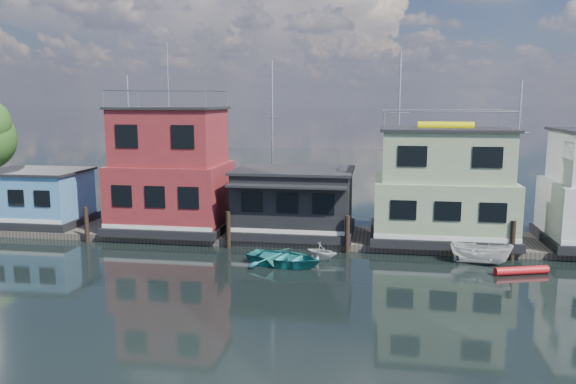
% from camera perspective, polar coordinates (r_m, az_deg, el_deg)
% --- Properties ---
extents(ground, '(160.00, 160.00, 0.00)m').
position_cam_1_polar(ground, '(24.21, -2.49, -11.65)').
color(ground, black).
rests_on(ground, ground).
extents(dock, '(48.00, 5.00, 0.40)m').
position_cam_1_polar(dock, '(35.47, 1.40, -4.51)').
color(dock, '#595147').
rests_on(dock, ground).
extents(houseboat_blue, '(6.40, 4.90, 3.66)m').
position_cam_1_polar(houseboat_blue, '(41.44, -24.08, -0.48)').
color(houseboat_blue, black).
rests_on(houseboat_blue, dock).
extents(houseboat_red, '(7.40, 5.90, 11.86)m').
position_cam_1_polar(houseboat_red, '(36.84, -11.80, 2.00)').
color(houseboat_red, black).
rests_on(houseboat_red, dock).
extents(houseboat_dark, '(7.40, 6.10, 4.06)m').
position_cam_1_polar(houseboat_dark, '(35.06, 0.60, -0.96)').
color(houseboat_dark, black).
rests_on(houseboat_dark, dock).
extents(houseboat_green, '(8.40, 5.90, 7.03)m').
position_cam_1_polar(houseboat_green, '(34.74, 15.46, 0.50)').
color(houseboat_green, black).
rests_on(houseboat_green, dock).
extents(pilings, '(42.28, 0.28, 2.20)m').
position_cam_1_polar(pilings, '(32.61, 0.17, -4.10)').
color(pilings, '#2D2116').
rests_on(pilings, ground).
extents(background_masts, '(36.40, 0.16, 12.00)m').
position_cam_1_polar(background_masts, '(40.26, 9.34, 4.74)').
color(background_masts, silver).
rests_on(background_masts, ground).
extents(motorboat, '(3.40, 2.00, 1.23)m').
position_cam_1_polar(motorboat, '(31.74, 19.01, -5.89)').
color(motorboat, white).
rests_on(motorboat, ground).
extents(dinghy_white, '(2.30, 2.14, 0.98)m').
position_cam_1_polar(dinghy_white, '(30.96, 3.38, -6.02)').
color(dinghy_white, silver).
rests_on(dinghy_white, ground).
extents(dinghy_teal, '(4.73, 3.92, 0.85)m').
position_cam_1_polar(dinghy_teal, '(29.86, -0.35, -6.71)').
color(dinghy_teal, teal).
rests_on(dinghy_teal, ground).
extents(red_kayak, '(2.82, 1.26, 0.41)m').
position_cam_1_polar(red_kayak, '(30.77, 22.64, -7.38)').
color(red_kayak, red).
rests_on(red_kayak, ground).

